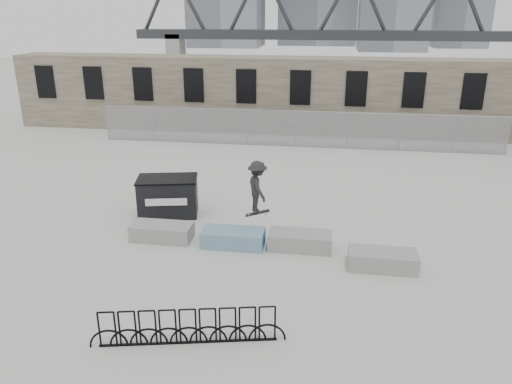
{
  "coord_description": "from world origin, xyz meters",
  "views": [
    {
      "loc": [
        1.86,
        -14.42,
        7.2
      ],
      "look_at": [
        -0.56,
        1.45,
        1.3
      ],
      "focal_mm": 35.0,
      "sensor_mm": 36.0,
      "label": 1
    }
  ],
  "objects_px": {
    "skateboarder": "(257,187)",
    "planter_center_left": "(233,237)",
    "dumpster": "(168,196)",
    "planter_far_left": "(162,231)",
    "planter_center_right": "(300,240)",
    "bike_rack": "(188,327)",
    "planter_offset": "(383,259)"
  },
  "relations": [
    {
      "from": "skateboarder",
      "to": "planter_center_left",
      "type": "bearing_deg",
      "value": 103.2
    },
    {
      "from": "dumpster",
      "to": "skateboarder",
      "type": "height_order",
      "value": "skateboarder"
    },
    {
      "from": "planter_center_left",
      "to": "skateboarder",
      "type": "height_order",
      "value": "skateboarder"
    },
    {
      "from": "planter_far_left",
      "to": "planter_center_left",
      "type": "xyz_separation_m",
      "value": [
        2.42,
        -0.11,
        0.0
      ]
    },
    {
      "from": "planter_center_right",
      "to": "bike_rack",
      "type": "bearing_deg",
      "value": -112.76
    },
    {
      "from": "planter_center_left",
      "to": "dumpster",
      "type": "relative_size",
      "value": 0.83
    },
    {
      "from": "planter_center_left",
      "to": "skateboarder",
      "type": "bearing_deg",
      "value": 40.12
    },
    {
      "from": "planter_center_right",
      "to": "planter_offset",
      "type": "relative_size",
      "value": 1.0
    },
    {
      "from": "skateboarder",
      "to": "planter_offset",
      "type": "bearing_deg",
      "value": -136.53
    },
    {
      "from": "planter_center_right",
      "to": "bike_rack",
      "type": "height_order",
      "value": "bike_rack"
    },
    {
      "from": "planter_far_left",
      "to": "skateboarder",
      "type": "height_order",
      "value": "skateboarder"
    },
    {
      "from": "planter_far_left",
      "to": "planter_center_left",
      "type": "bearing_deg",
      "value": -2.59
    },
    {
      "from": "planter_offset",
      "to": "dumpster",
      "type": "relative_size",
      "value": 0.83
    },
    {
      "from": "dumpster",
      "to": "planter_offset",
      "type": "bearing_deg",
      "value": -34.41
    },
    {
      "from": "planter_center_left",
      "to": "bike_rack",
      "type": "relative_size",
      "value": 0.45
    },
    {
      "from": "planter_center_left",
      "to": "planter_far_left",
      "type": "bearing_deg",
      "value": 177.41
    },
    {
      "from": "planter_offset",
      "to": "bike_rack",
      "type": "xyz_separation_m",
      "value": [
        -4.67,
        -4.28,
        0.15
      ]
    },
    {
      "from": "planter_center_right",
      "to": "skateboarder",
      "type": "relative_size",
      "value": 1.07
    },
    {
      "from": "planter_far_left",
      "to": "planter_offset",
      "type": "relative_size",
      "value": 1.0
    },
    {
      "from": "dumpster",
      "to": "bike_rack",
      "type": "xyz_separation_m",
      "value": [
        2.84,
        -7.31,
        -0.28
      ]
    },
    {
      "from": "dumpster",
      "to": "bike_rack",
      "type": "relative_size",
      "value": 0.55
    },
    {
      "from": "planter_center_right",
      "to": "planter_offset",
      "type": "xyz_separation_m",
      "value": [
        2.49,
        -0.94,
        0.0
      ]
    },
    {
      "from": "planter_far_left",
      "to": "bike_rack",
      "type": "xyz_separation_m",
      "value": [
        2.38,
        -5.2,
        0.15
      ]
    },
    {
      "from": "planter_center_left",
      "to": "planter_center_right",
      "type": "bearing_deg",
      "value": 3.37
    },
    {
      "from": "bike_rack",
      "to": "skateboarder",
      "type": "relative_size",
      "value": 2.35
    },
    {
      "from": "planter_offset",
      "to": "planter_center_left",
      "type": "bearing_deg",
      "value": 170.11
    },
    {
      "from": "planter_center_left",
      "to": "planter_offset",
      "type": "relative_size",
      "value": 1.0
    },
    {
      "from": "planter_offset",
      "to": "skateboarder",
      "type": "relative_size",
      "value": 1.07
    },
    {
      "from": "planter_far_left",
      "to": "bike_rack",
      "type": "relative_size",
      "value": 0.45
    },
    {
      "from": "planter_far_left",
      "to": "skateboarder",
      "type": "xyz_separation_m",
      "value": [
        3.13,
        0.48,
        1.54
      ]
    },
    {
      "from": "planter_offset",
      "to": "skateboarder",
      "type": "distance_m",
      "value": 4.45
    },
    {
      "from": "dumpster",
      "to": "planter_center_right",
      "type": "bearing_deg",
      "value": -35.07
    }
  ]
}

